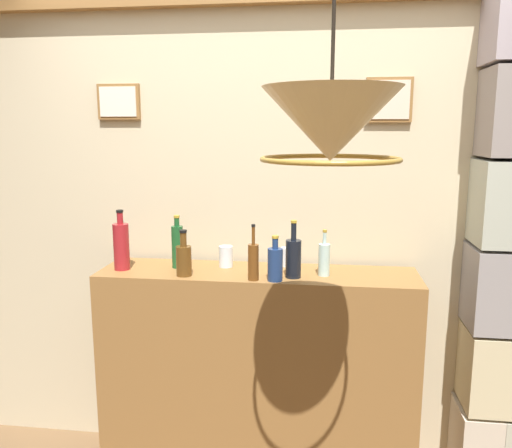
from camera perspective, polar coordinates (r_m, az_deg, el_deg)
name	(u,v)px	position (r m, az deg, el deg)	size (l,w,h in m)	color
panelled_rear_partition	(264,213)	(2.78, 0.85, 1.18)	(3.49, 0.15, 2.56)	beige
stone_pillar	(510,250)	(2.79, 26.19, -2.59)	(0.39, 0.35, 2.49)	beige
bar_shelf_unit	(257,375)	(2.78, 0.14, -16.33)	(1.58, 0.38, 1.11)	olive
liquor_bottle_rye	(177,246)	(2.66, -8.66, -2.37)	(0.06, 0.06, 0.27)	#1B5326
liquor_bottle_port	(252,261)	(2.42, -0.40, -4.09)	(0.05, 0.05, 0.27)	brown
liquor_bottle_scotch	(275,263)	(2.41, 2.12, -4.35)	(0.07, 0.07, 0.21)	navy
liquor_bottle_brandy	(324,259)	(2.51, 7.52, -3.82)	(0.06, 0.06, 0.23)	silver
liquor_bottle_tequila	(184,259)	(2.51, -7.97, -3.83)	(0.07, 0.07, 0.22)	#593815
liquor_bottle_gin	(121,245)	(2.68, -14.64, -2.30)	(0.08, 0.08, 0.30)	maroon
liquor_bottle_sherry	(293,257)	(2.46, 4.14, -3.67)	(0.07, 0.07, 0.28)	black
glass_tumbler_rocks	(226,256)	(2.66, -3.34, -3.59)	(0.07, 0.07, 0.11)	silver
glass_tumbler_highball	(287,257)	(2.68, 3.40, -3.63)	(0.07, 0.07, 0.10)	silver
pendant_lamp	(331,126)	(1.65, 8.27, 10.60)	(0.44, 0.44, 0.57)	beige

